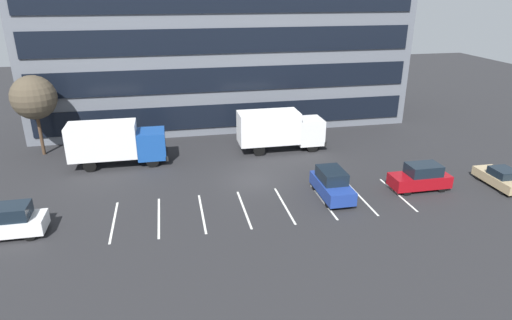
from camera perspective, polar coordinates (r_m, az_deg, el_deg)
ground_plane at (r=33.68m, az=-0.54°, el=-2.71°), size 120.00×120.00×0.00m
office_building at (r=48.69m, az=-4.80°, el=15.78°), size 38.12×12.59×18.00m
lot_markings at (r=29.78m, az=1.11°, el=-6.13°), size 19.74×5.40×0.01m
box_truck_white at (r=39.43m, az=3.02°, el=4.10°), size 7.79×2.58×3.61m
box_truck_blue at (r=37.76m, az=-17.80°, el=2.29°), size 7.83×2.59×3.63m
suv_white at (r=29.97m, az=-29.65°, el=-6.99°), size 4.37×1.85×1.97m
sedan_tan at (r=37.21m, az=29.21°, el=-2.03°), size 1.71×4.08×1.46m
suv_maroon at (r=34.14m, az=20.61°, el=-2.12°), size 4.29×1.82×1.94m
suv_navy at (r=31.28m, az=9.84°, el=-3.10°), size 1.87×4.41×2.00m
bare_tree at (r=41.95m, az=-26.93°, el=7.24°), size 3.74×3.74×7.02m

